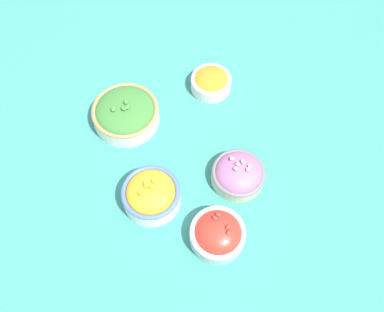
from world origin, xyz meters
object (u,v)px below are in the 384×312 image
object	(u,v)px
bowl_carrots	(211,81)
bowl_squash	(151,194)
bowl_red_onion	(238,174)
bowl_broccoli	(126,113)
bowl_cherry_tomatoes	(218,234)

from	to	relation	value
bowl_carrots	bowl_squash	world-z (taller)	bowl_squash
bowl_carrots	bowl_squash	bearing A→B (deg)	129.82
bowl_red_onion	bowl_broccoli	bearing A→B (deg)	32.19
bowl_squash	bowl_broccoli	xyz separation A→B (m)	(0.25, -0.04, -0.00)
bowl_red_onion	bowl_cherry_tomatoes	distance (m)	0.17
bowl_broccoli	bowl_cherry_tomatoes	world-z (taller)	bowl_broccoli
bowl_cherry_tomatoes	bowl_red_onion	bearing A→B (deg)	-46.36
bowl_squash	bowl_carrots	bearing A→B (deg)	-50.18
bowl_red_onion	bowl_broccoli	distance (m)	0.34
bowl_squash	bowl_broccoli	size ratio (longest dim) A/B	0.80
bowl_carrots	bowl_broccoli	world-z (taller)	bowl_broccoli
bowl_cherry_tomatoes	bowl_broccoli	bearing A→B (deg)	8.69
bowl_broccoli	bowl_cherry_tomatoes	size ratio (longest dim) A/B	1.37
bowl_red_onion	bowl_cherry_tomatoes	xyz separation A→B (m)	(-0.11, 0.12, 0.01)
bowl_squash	bowl_broccoli	bearing A→B (deg)	-8.11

